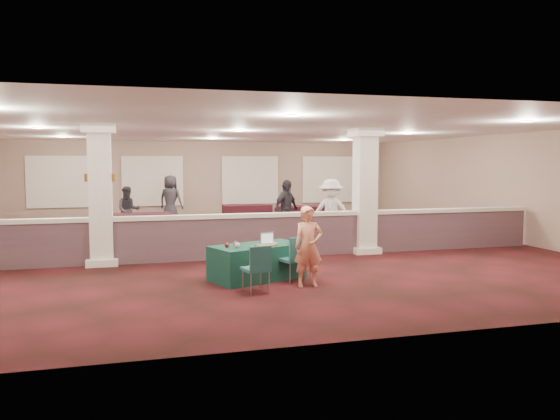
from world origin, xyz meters
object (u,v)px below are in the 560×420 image
object	(u,v)px
far_table_front_left	(108,236)
far_table_back_right	(302,215)
conf_chair_side	(258,265)
far_table_back_left	(143,225)
far_table_back_center	(247,214)
attendee_c	(286,209)
attendee_d	(171,200)
far_table_front_center	(162,231)
far_table_front_right	(323,231)
conf_chair_main	(294,255)
woman	(308,247)
attendee_a	(128,210)
near_table	(257,262)
attendee_b	(331,212)

from	to	relation	value
far_table_front_left	far_table_back_right	xyz separation A→B (m)	(6.78, 4.12, -0.01)
conf_chair_side	far_table_back_right	size ratio (longest dim) A/B	0.49
far_table_back_left	far_table_back_center	size ratio (longest dim) A/B	0.99
attendee_c	attendee_d	size ratio (longest dim) A/B	0.97
far_table_front_center	attendee_d	size ratio (longest dim) A/B	0.99
far_table_front_right	far_table_back_center	xyz separation A→B (m)	(-1.10, 5.47, 0.01)
conf_chair_main	far_table_front_right	size ratio (longest dim) A/B	0.51
conf_chair_side	woman	bearing A→B (deg)	2.80
far_table_front_center	attendee_c	distance (m)	3.77
conf_chair_side	far_table_front_right	bearing A→B (deg)	47.34
far_table_front_left	far_table_back_center	bearing A→B (deg)	45.81
conf_chair_main	far_table_front_right	bearing A→B (deg)	42.80
far_table_back_center	far_table_front_left	bearing A→B (deg)	-134.19
far_table_front_right	far_table_back_right	size ratio (longest dim) A/B	1.01
far_table_front_left	attendee_a	distance (m)	3.30
far_table_front_left	far_table_front_right	distance (m)	5.98
far_table_back_center	attendee_d	xyz separation A→B (m)	(-2.81, 0.61, 0.56)
conf_chair_main	conf_chair_side	distance (m)	1.12
far_table_back_left	attendee_c	world-z (taller)	attendee_c
conf_chair_side	far_table_back_center	xyz separation A→B (m)	(2.06, 10.87, -0.14)
near_table	attendee_d	world-z (taller)	attendee_d
attendee_d	woman	bearing A→B (deg)	129.40
attendee_a	far_table_front_left	bearing A→B (deg)	-103.92
far_table_front_center	far_table_back_right	distance (m)	6.38
far_table_front_right	far_table_back_center	world-z (taller)	far_table_back_center
far_table_back_right	far_table_front_left	bearing A→B (deg)	-148.72
conf_chair_side	far_table_back_center	world-z (taller)	conf_chair_side
far_table_back_left	attendee_d	bearing A→B (deg)	71.12
attendee_b	far_table_front_left	bearing A→B (deg)	-163.17
attendee_d	far_table_front_right	bearing A→B (deg)	153.07
far_table_front_right	attendee_a	xyz separation A→B (m)	(-5.45, 3.70, 0.42)
far_table_front_right	far_table_back_center	distance (m)	5.58
woman	far_table_back_center	distance (m)	10.64
far_table_front_right	attendee_d	distance (m)	7.25
near_table	conf_chair_side	world-z (taller)	conf_chair_side
conf_chair_main	attendee_c	world-z (taller)	attendee_c
far_table_back_left	near_table	bearing A→B (deg)	-73.73
woman	far_table_front_center	size ratio (longest dim) A/B	0.83
conf_chair_side	far_table_back_left	xyz separation A→B (m)	(-1.83, 8.30, -0.15)
far_table_front_right	woman	bearing A→B (deg)	-112.50
conf_chair_main	far_table_front_right	distance (m)	5.25
far_table_back_left	attendee_d	world-z (taller)	attendee_d
woman	attendee_a	xyz separation A→B (m)	(-3.32, 8.82, 0.02)
attendee_b	conf_chair_main	bearing A→B (deg)	-94.58
far_table_front_center	far_table_front_left	bearing A→B (deg)	-157.75
far_table_front_center	far_table_back_right	size ratio (longest dim) A/B	1.03
near_table	conf_chair_main	xyz separation A→B (m)	(0.64, -0.48, 0.18)
attendee_c	attendee_b	bearing A→B (deg)	-95.06
far_table_back_right	attendee_d	distance (m)	5.00
woman	attendee_d	xyz separation A→B (m)	(-1.79, 11.20, 0.17)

